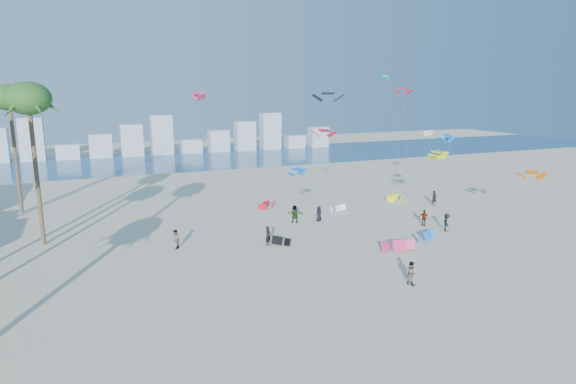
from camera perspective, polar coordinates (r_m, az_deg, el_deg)
name	(u,v)px	position (r m, az deg, el deg)	size (l,w,h in m)	color
ground	(342,314)	(31.95, 6.33, -13.96)	(220.00, 220.00, 0.00)	beige
ocean	(163,161)	(99.02, -14.30, 3.53)	(220.00, 220.00, 0.00)	navy
kitesurfer_near	(268,236)	(44.40, -2.34, -5.12)	(0.65, 0.42, 1.77)	black
kitesurfer_mid	(411,273)	(36.91, 14.10, -9.12)	(0.85, 0.66, 1.75)	gray
kitesurfers_far	(342,218)	(50.55, 6.32, -3.05)	(32.73, 10.25, 1.87)	black
grounded_kites	(357,223)	(50.77, 8.05, -3.55)	(22.97, 21.03, 1.02)	black
flying_kites	(367,118)	(55.89, 9.16, 8.53)	(35.56, 24.81, 16.00)	blue
distant_skyline	(150,141)	(108.34, -15.81, 5.79)	(85.00, 3.00, 8.40)	#9EADBF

